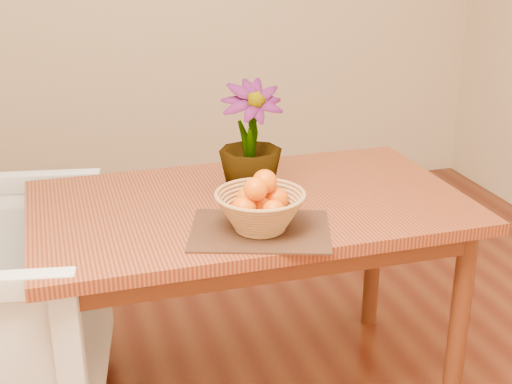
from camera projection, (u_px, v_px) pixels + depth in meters
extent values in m
cube|color=brown|center=(250.00, 207.00, 2.32)|extent=(1.40, 0.80, 0.04)
cube|color=#4F2412|center=(250.00, 223.00, 2.34)|extent=(1.28, 0.68, 0.08)
cylinder|color=#4F2412|center=(458.00, 327.00, 2.34)|extent=(0.06, 0.06, 0.71)
cylinder|color=#4F2412|center=(61.00, 289.00, 2.57)|extent=(0.06, 0.06, 0.71)
cylinder|color=#4F2412|center=(374.00, 246.00, 2.91)|extent=(0.06, 0.06, 0.71)
cube|color=#3E2416|center=(260.00, 231.00, 2.09)|extent=(0.48, 0.42, 0.01)
cylinder|color=#A57B45|center=(260.00, 228.00, 2.08)|extent=(0.13, 0.13, 0.01)
sphere|color=#FE6104|center=(260.00, 206.00, 2.06)|extent=(0.06, 0.06, 0.06)
sphere|color=#FE6104|center=(276.00, 199.00, 2.09)|extent=(0.07, 0.07, 0.07)
sphere|color=#FE6104|center=(247.00, 199.00, 2.10)|extent=(0.07, 0.07, 0.07)
sphere|color=#FE6104|center=(244.00, 209.00, 2.02)|extent=(0.07, 0.07, 0.07)
sphere|color=#FE6104|center=(274.00, 211.00, 2.01)|extent=(0.07, 0.07, 0.07)
sphere|color=#FE6104|center=(265.00, 182.00, 2.06)|extent=(0.07, 0.07, 0.07)
sphere|color=#FE6104|center=(256.00, 189.00, 2.01)|extent=(0.07, 0.07, 0.07)
imported|color=#1D4B15|center=(251.00, 139.00, 2.32)|extent=(0.22, 0.22, 0.37)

